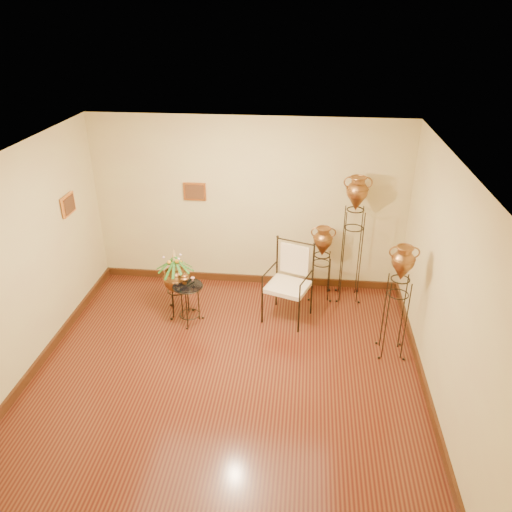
# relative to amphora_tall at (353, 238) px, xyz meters

# --- Properties ---
(ground) EXTENTS (5.00, 5.00, 0.00)m
(ground) POSITION_rel_amphora_tall_xyz_m (-1.65, -2.15, -1.05)
(ground) COLOR #5A2A15
(ground) RESTS_ON ground
(room_shell) EXTENTS (5.02, 5.02, 2.81)m
(room_shell) POSITION_rel_amphora_tall_xyz_m (-1.66, -2.14, 0.68)
(room_shell) COLOR beige
(room_shell) RESTS_ON ground
(amphora_tall) EXTENTS (0.53, 0.53, 2.06)m
(amphora_tall) POSITION_rel_amphora_tall_xyz_m (0.00, 0.00, 0.00)
(amphora_tall) COLOR black
(amphora_tall) RESTS_ON ground
(amphora_mid) EXTENTS (0.48, 0.48, 1.63)m
(amphora_mid) POSITION_rel_amphora_tall_xyz_m (0.50, -1.39, -0.23)
(amphora_mid) COLOR black
(amphora_mid) RESTS_ON ground
(amphora_short) EXTENTS (0.43, 0.43, 1.24)m
(amphora_short) POSITION_rel_amphora_tall_xyz_m (-0.45, -0.01, -0.43)
(amphora_short) COLOR black
(amphora_short) RESTS_ON ground
(planter_urn) EXTENTS (0.63, 0.63, 1.13)m
(planter_urn) POSITION_rel_amphora_tall_xyz_m (-2.62, -0.73, -0.42)
(planter_urn) COLOR black
(planter_urn) RESTS_ON ground
(armchair) EXTENTS (0.83, 0.81, 1.19)m
(armchair) POSITION_rel_amphora_tall_xyz_m (-0.95, -0.71, -0.45)
(armchair) COLOR black
(armchair) RESTS_ON ground
(side_table) EXTENTS (0.44, 0.44, 0.79)m
(side_table) POSITION_rel_amphora_tall_xyz_m (-2.38, -0.96, -0.72)
(side_table) COLOR black
(side_table) RESTS_ON ground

